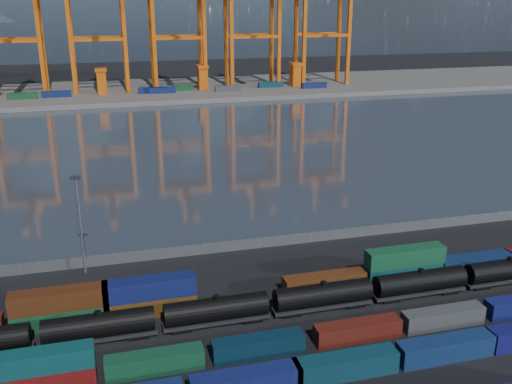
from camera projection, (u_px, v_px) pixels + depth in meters
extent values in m
plane|color=black|center=(313.00, 332.00, 76.87)|extent=(700.00, 700.00, 0.00)
plane|color=#2F3944|center=(192.00, 146.00, 172.80)|extent=(700.00, 700.00, 0.00)
cube|color=#514F4C|center=(157.00, 90.00, 268.40)|extent=(700.00, 70.00, 2.00)
cube|color=navy|center=(246.00, 383.00, 64.58)|extent=(12.81, 2.60, 2.78)
cube|color=#0E384A|center=(345.00, 366.00, 67.55)|extent=(12.81, 2.60, 2.78)
cube|color=navy|center=(446.00, 348.00, 70.85)|extent=(12.81, 2.60, 2.78)
cube|color=maroon|center=(43.00, 380.00, 65.24)|extent=(11.77, 2.39, 2.55)
cube|color=#0E484B|center=(40.00, 361.00, 64.41)|extent=(11.77, 2.39, 2.55)
cube|color=#144C2F|center=(155.00, 362.00, 68.34)|extent=(11.77, 2.39, 2.55)
cube|color=#0A2639|center=(258.00, 346.00, 71.49)|extent=(11.77, 2.39, 2.55)
cube|color=#591911|center=(358.00, 331.00, 74.80)|extent=(11.77, 2.39, 2.55)
cube|color=#47494D|center=(443.00, 317.00, 77.90)|extent=(11.77, 2.39, 2.55)
cube|color=#15502C|center=(61.00, 317.00, 77.69)|extent=(12.92, 2.63, 2.80)
cube|color=#4F260F|center=(59.00, 299.00, 76.78)|extent=(12.92, 2.63, 2.80)
cube|color=#5C3912|center=(151.00, 306.00, 80.65)|extent=(12.92, 2.63, 2.80)
cube|color=navy|center=(150.00, 288.00, 79.74)|extent=(12.92, 2.63, 2.80)
cube|color=#5B2E12|center=(324.00, 283.00, 87.07)|extent=(12.92, 2.63, 2.80)
cube|color=#0E474A|center=(404.00, 272.00, 90.36)|extent=(12.92, 2.63, 2.80)
cube|color=#175733|center=(405.00, 256.00, 89.45)|extent=(12.92, 2.63, 2.80)
cube|color=navy|center=(473.00, 263.00, 93.45)|extent=(12.92, 2.63, 2.80)
cube|color=black|center=(14.00, 352.00, 71.96)|extent=(2.73, 1.97, 0.66)
cylinder|color=black|center=(99.00, 325.00, 73.83)|extent=(14.22, 3.17, 3.17)
cylinder|color=black|center=(98.00, 313.00, 73.26)|extent=(0.87, 0.87, 0.55)
cube|color=black|center=(100.00, 337.00, 74.40)|extent=(14.76, 2.19, 0.44)
cube|color=black|center=(61.00, 345.00, 73.34)|extent=(2.73, 1.97, 0.66)
cube|color=black|center=(139.00, 334.00, 75.74)|extent=(2.73, 1.97, 0.66)
cylinder|color=black|center=(216.00, 309.00, 77.62)|extent=(14.22, 3.17, 3.17)
cylinder|color=black|center=(216.00, 298.00, 77.05)|extent=(0.87, 0.87, 0.55)
cube|color=black|center=(217.00, 320.00, 78.19)|extent=(14.76, 2.19, 0.44)
cube|color=black|center=(181.00, 328.00, 77.13)|extent=(2.73, 1.97, 0.66)
cube|color=black|center=(251.00, 318.00, 79.53)|extent=(2.73, 1.97, 0.66)
cylinder|color=black|center=(323.00, 294.00, 81.41)|extent=(14.22, 3.17, 3.17)
cylinder|color=black|center=(323.00, 283.00, 80.84)|extent=(0.87, 0.87, 0.55)
cube|color=black|center=(322.00, 305.00, 81.98)|extent=(14.76, 2.19, 0.44)
cube|color=black|center=(290.00, 312.00, 80.92)|extent=(2.73, 1.97, 0.66)
cube|color=black|center=(354.00, 303.00, 83.32)|extent=(2.73, 1.97, 0.66)
cylinder|color=black|center=(420.00, 281.00, 85.20)|extent=(14.22, 3.17, 3.17)
cylinder|color=black|center=(421.00, 271.00, 84.63)|extent=(0.87, 0.87, 0.55)
cube|color=black|center=(419.00, 292.00, 85.77)|extent=(14.76, 2.19, 0.44)
cube|color=black|center=(389.00, 298.00, 84.71)|extent=(2.73, 1.97, 0.66)
cube|color=black|center=(447.00, 290.00, 87.11)|extent=(2.73, 1.97, 0.66)
cylinder|color=black|center=(509.00, 269.00, 88.99)|extent=(14.22, 3.17, 3.17)
cylinder|color=black|center=(510.00, 259.00, 88.42)|extent=(0.87, 0.87, 0.55)
cube|color=black|center=(507.00, 279.00, 89.56)|extent=(14.76, 2.19, 0.44)
cube|color=black|center=(479.00, 285.00, 88.50)|extent=(2.73, 1.97, 0.66)
cube|color=#595B5E|center=(259.00, 243.00, 102.13)|extent=(160.00, 0.06, 2.00)
cylinder|color=slate|center=(21.00, 268.00, 92.32)|extent=(0.12, 0.12, 2.20)
cylinder|color=slate|center=(85.00, 261.00, 94.76)|extent=(0.12, 0.12, 2.20)
cylinder|color=slate|center=(146.00, 255.00, 97.21)|extent=(0.12, 0.12, 2.20)
cylinder|color=slate|center=(204.00, 248.00, 99.65)|extent=(0.12, 0.12, 2.20)
cylinder|color=slate|center=(259.00, 242.00, 102.10)|extent=(0.12, 0.12, 2.20)
cylinder|color=slate|center=(311.00, 237.00, 104.54)|extent=(0.12, 0.12, 2.20)
cylinder|color=slate|center=(361.00, 231.00, 106.99)|extent=(0.12, 0.12, 2.20)
cylinder|color=slate|center=(409.00, 226.00, 109.43)|extent=(0.12, 0.12, 2.20)
cylinder|color=slate|center=(455.00, 221.00, 111.88)|extent=(0.12, 0.12, 2.20)
cylinder|color=slate|center=(499.00, 216.00, 114.32)|extent=(0.12, 0.12, 2.20)
cylinder|color=slate|center=(81.00, 228.00, 90.69)|extent=(0.36, 0.36, 16.00)
cube|color=black|center=(75.00, 178.00, 88.00)|extent=(1.60, 0.40, 0.60)
cube|color=orange|center=(40.00, 46.00, 239.12)|extent=(1.64, 1.64, 46.16)
cube|color=orange|center=(43.00, 44.00, 250.37)|extent=(1.64, 1.64, 46.16)
cube|color=orange|center=(11.00, 41.00, 235.61)|extent=(22.57, 1.44, 1.44)
cube|color=orange|center=(15.00, 39.00, 246.86)|extent=(22.57, 1.44, 1.44)
cube|color=orange|center=(71.00, 46.00, 242.16)|extent=(1.64, 1.64, 46.16)
cube|color=orange|center=(72.00, 43.00, 253.41)|extent=(1.64, 1.64, 46.16)
cube|color=orange|center=(125.00, 44.00, 247.68)|extent=(1.64, 1.64, 46.16)
cube|color=orange|center=(124.00, 42.00, 258.93)|extent=(1.64, 1.64, 46.16)
cube|color=orange|center=(98.00, 39.00, 244.17)|extent=(22.57, 1.44, 1.44)
cube|color=orange|center=(98.00, 38.00, 255.42)|extent=(22.57, 1.44, 1.44)
cube|color=orange|center=(154.00, 44.00, 250.72)|extent=(1.64, 1.64, 46.16)
cube|color=orange|center=(152.00, 42.00, 261.97)|extent=(1.64, 1.64, 46.16)
cube|color=orange|center=(205.00, 43.00, 256.24)|extent=(1.64, 1.64, 46.16)
cube|color=orange|center=(200.00, 41.00, 267.48)|extent=(1.64, 1.64, 46.16)
cube|color=orange|center=(179.00, 38.00, 252.73)|extent=(22.57, 1.44, 1.44)
cube|color=orange|center=(176.00, 36.00, 263.98)|extent=(22.57, 1.44, 1.44)
cube|color=orange|center=(232.00, 42.00, 259.28)|extent=(1.64, 1.64, 46.16)
cube|color=orange|center=(226.00, 40.00, 270.52)|extent=(1.64, 1.64, 46.16)
cube|color=orange|center=(279.00, 41.00, 264.80)|extent=(1.64, 1.64, 46.16)
cube|color=orange|center=(272.00, 40.00, 276.04)|extent=(1.64, 1.64, 46.16)
cube|color=orange|center=(256.00, 37.00, 261.29)|extent=(22.57, 1.44, 1.44)
cube|color=orange|center=(249.00, 35.00, 272.53)|extent=(22.57, 1.44, 1.44)
cube|color=orange|center=(304.00, 41.00, 267.84)|extent=(1.64, 1.64, 46.16)
cube|color=orange|center=(296.00, 39.00, 279.08)|extent=(1.64, 1.64, 46.16)
cube|color=orange|center=(349.00, 40.00, 273.35)|extent=(1.64, 1.64, 46.16)
cube|color=orange|center=(339.00, 38.00, 284.60)|extent=(1.64, 1.64, 46.16)
cube|color=orange|center=(327.00, 35.00, 269.84)|extent=(22.57, 1.44, 1.44)
cube|color=orange|center=(318.00, 34.00, 281.09)|extent=(22.57, 1.44, 1.44)
cube|color=navy|center=(162.00, 90.00, 253.81)|extent=(12.00, 2.44, 2.60)
cube|color=navy|center=(314.00, 85.00, 267.67)|extent=(12.00, 2.44, 2.60)
cube|color=navy|center=(152.00, 90.00, 254.05)|extent=(12.00, 2.44, 2.60)
cube|color=#3F4244|center=(228.00, 88.00, 259.28)|extent=(12.00, 2.44, 2.60)
cube|color=#144C23|center=(22.00, 96.00, 239.10)|extent=(12.00, 2.44, 2.60)
cube|color=navy|center=(56.00, 94.00, 243.63)|extent=(12.00, 2.44, 2.60)
cube|color=#144C23|center=(180.00, 88.00, 260.32)|extent=(12.00, 2.44, 2.60)
cube|color=#0C3842|center=(271.00, 85.00, 270.26)|extent=(12.00, 2.44, 2.60)
cube|color=orange|center=(102.00, 82.00, 251.20)|extent=(4.00, 6.00, 10.00)
cube|color=orange|center=(101.00, 70.00, 249.42)|extent=(5.00, 7.00, 1.20)
cube|color=orange|center=(203.00, 79.00, 262.20)|extent=(4.00, 6.00, 10.00)
cube|color=orange|center=(202.00, 67.00, 260.42)|extent=(5.00, 7.00, 1.20)
cube|color=orange|center=(295.00, 75.00, 273.21)|extent=(4.00, 6.00, 10.00)
cube|color=orange|center=(295.00, 64.00, 271.42)|extent=(5.00, 7.00, 1.20)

